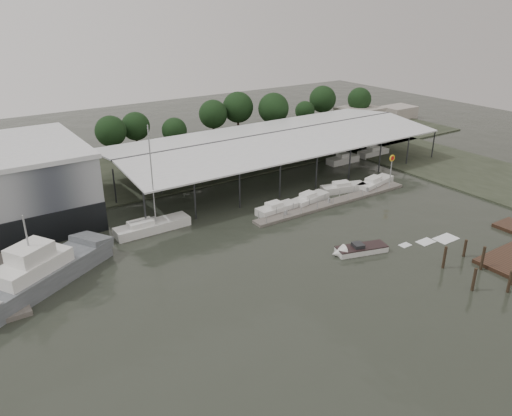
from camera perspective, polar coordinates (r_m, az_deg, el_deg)
ground at (r=59.65m, az=4.66°, el=-5.58°), size 200.00×200.00×0.00m
land_strip_far at (r=93.41m, az=-11.61°, el=4.78°), size 140.00×30.00×0.30m
land_strip_east at (r=97.41m, az=22.05°, el=4.30°), size 20.00×60.00×0.30m
covered_boat_shed at (r=87.90m, az=2.10°, el=8.20°), size 58.24×24.00×6.96m
trawler_dock at (r=61.45m, az=-27.19°, el=-7.11°), size 3.00×18.00×0.50m
floating_dock at (r=75.39m, az=8.88°, el=0.65°), size 28.00×2.00×1.40m
shell_fuel_sign at (r=82.41m, az=15.23°, el=4.80°), size 1.10×0.18×5.55m
distant_commercial_buildings at (r=128.46m, az=13.09°, el=10.36°), size 22.00×8.00×4.00m
grey_trawler at (r=57.89m, az=-23.15°, el=-6.69°), size 17.17×12.47×8.84m
white_sailboat at (r=66.99m, az=-11.87°, el=-2.07°), size 10.03×2.65×14.32m
speedboat_underway at (r=61.37m, az=11.47°, el=-4.73°), size 17.57×6.75×2.00m
moored_cruiser_0 at (r=71.27m, az=2.35°, el=-0.06°), size 6.38×2.50×1.70m
moored_cruiser_1 at (r=75.19m, az=6.19°, el=1.08°), size 6.82×3.34×1.70m
moored_cruiser_2 at (r=80.43m, az=9.93°, el=2.33°), size 7.60×3.87×1.70m
moored_cruiser_3 at (r=83.58m, az=13.44°, el=2.83°), size 8.28×3.88×1.70m
mooring_pilings at (r=60.24m, az=24.36°, el=-6.30°), size 6.14×7.68×3.75m
horizon_tree_line at (r=108.82m, az=-0.94°, el=10.98°), size 66.51×11.61×9.97m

